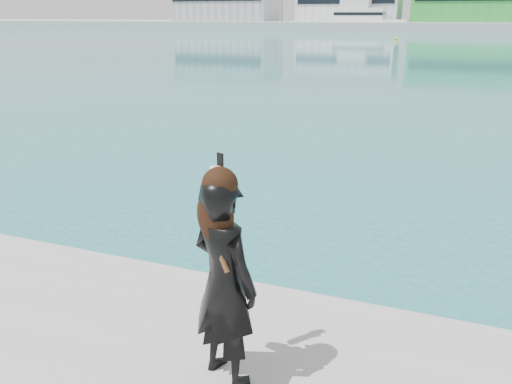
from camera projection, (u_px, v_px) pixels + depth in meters
far_quay at (442, 26)px, 119.49m from camera, size 320.00×40.00×2.00m
warehouse_white at (351, 1)px, 123.01m from camera, size 24.48×15.35×9.50m
flagpole_left at (281, 2)px, 122.16m from camera, size 1.28×0.16×8.00m
motor_yacht at (362, 20)px, 113.44m from camera, size 19.67×6.20×9.08m
buoy_far at (396, 40)px, 75.84m from camera, size 0.50×0.50×0.50m
woman at (224, 277)px, 3.82m from camera, size 0.74×0.64×1.83m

